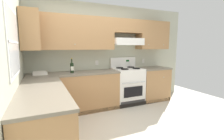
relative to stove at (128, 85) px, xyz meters
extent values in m
plane|color=beige|center=(-0.84, -1.25, -0.48)|extent=(7.04, 7.04, 0.00)
cube|color=#B7BAA3|center=(-0.38, 0.37, 0.80)|extent=(4.68, 0.12, 2.55)
cube|color=#A87A4C|center=(-1.36, 0.13, 1.32)|extent=(1.92, 0.34, 0.76)
cube|color=#A87A4C|center=(0.85, 0.13, 1.32)|extent=(0.91, 0.34, 0.76)
cube|color=#A87A4C|center=(0.00, 0.13, 1.53)|extent=(0.80, 0.34, 0.34)
cube|color=white|center=(0.00, 0.09, 1.14)|extent=(0.80, 0.46, 0.17)
cube|color=white|center=(0.00, -0.13, 1.07)|extent=(0.80, 0.03, 0.04)
sphere|color=silver|center=(-1.36, -0.05, 1.06)|extent=(0.02, 0.02, 0.02)
sphere|color=silver|center=(0.60, -0.05, 1.06)|extent=(0.02, 0.02, 0.02)
sphere|color=silver|center=(1.11, -0.05, 1.06)|extent=(0.02, 0.02, 0.02)
cube|color=silver|center=(-0.74, 0.29, 0.60)|extent=(0.08, 0.01, 0.12)
cube|color=silver|center=(-0.74, 0.29, 0.62)|extent=(0.03, 0.00, 0.03)
cube|color=silver|center=(-0.74, 0.29, 0.58)|extent=(0.03, 0.00, 0.03)
cube|color=silver|center=(0.67, 0.29, 0.60)|extent=(0.08, 0.01, 0.12)
cube|color=silver|center=(0.67, 0.29, 0.62)|extent=(0.03, 0.00, 0.03)
cube|color=silver|center=(0.67, 0.29, 0.58)|extent=(0.03, 0.00, 0.03)
cube|color=#B7BAA3|center=(-2.46, -1.15, 0.80)|extent=(0.12, 4.00, 2.55)
cube|color=white|center=(-2.41, -1.16, 1.07)|extent=(0.04, 1.00, 0.92)
cube|color=white|center=(-2.39, -1.16, 1.07)|extent=(0.01, 0.90, 0.82)
cube|color=white|center=(-2.38, -1.16, 1.07)|extent=(0.01, 0.90, 0.02)
cube|color=#A87A4C|center=(-2.22, -0.05, 1.32)|extent=(0.34, 0.64, 0.76)
cube|color=#A87A4C|center=(-1.38, -0.01, -0.04)|extent=(1.99, 0.61, 0.87)
cube|color=#756B5B|center=(-1.38, -0.01, 0.41)|extent=(2.01, 0.63, 0.04)
cube|color=#A87A4C|center=(0.80, -0.01, -0.04)|extent=(0.82, 0.61, 0.87)
cube|color=#756B5B|center=(0.80, -0.01, 0.41)|extent=(0.85, 0.63, 0.04)
cube|color=black|center=(-0.58, -0.28, -0.43)|extent=(3.54, 0.06, 0.09)
sphere|color=silver|center=(-1.78, -0.33, 0.20)|extent=(0.03, 0.03, 0.03)
sphere|color=silver|center=(0.92, -0.33, 0.20)|extent=(0.03, 0.03, 0.03)
cube|color=#A87A4C|center=(-2.09, -1.26, -0.04)|extent=(0.61, 1.89, 0.87)
cube|color=#756B5B|center=(-2.09, -1.26, 0.41)|extent=(0.63, 1.91, 0.04)
cube|color=white|center=(0.00, 0.00, -0.02)|extent=(0.76, 0.58, 0.91)
cube|color=black|center=(0.00, -0.30, -0.10)|extent=(0.53, 0.01, 0.26)
cylinder|color=silver|center=(0.00, -0.32, 0.14)|extent=(0.65, 0.02, 0.02)
cube|color=#333333|center=(0.00, -0.30, -0.38)|extent=(0.70, 0.01, 0.11)
cube|color=white|center=(0.00, 0.00, 0.44)|extent=(0.76, 0.58, 0.02)
cube|color=white|center=(0.00, 0.27, 0.58)|extent=(0.76, 0.04, 0.29)
cube|color=#053F0C|center=(0.13, 0.25, 0.63)|extent=(0.09, 0.01, 0.04)
cylinder|color=black|center=(-0.17, -0.14, 0.46)|extent=(0.19, 0.19, 0.02)
cylinder|color=black|center=(-0.17, -0.14, 0.45)|extent=(0.07, 0.07, 0.01)
cylinder|color=black|center=(0.17, -0.14, 0.46)|extent=(0.19, 0.19, 0.02)
cylinder|color=black|center=(0.17, -0.14, 0.45)|extent=(0.07, 0.07, 0.01)
cylinder|color=black|center=(-0.17, 0.14, 0.46)|extent=(0.19, 0.19, 0.02)
cylinder|color=black|center=(-0.17, 0.14, 0.45)|extent=(0.07, 0.07, 0.01)
cylinder|color=black|center=(0.17, 0.14, 0.46)|extent=(0.19, 0.19, 0.02)
cylinder|color=black|center=(0.17, 0.14, 0.45)|extent=(0.07, 0.07, 0.01)
cylinder|color=white|center=(-0.21, 0.25, 0.55)|extent=(0.04, 0.02, 0.04)
cylinder|color=white|center=(-0.07, 0.25, 0.55)|extent=(0.04, 0.02, 0.04)
cylinder|color=white|center=(0.07, 0.25, 0.55)|extent=(0.04, 0.02, 0.04)
cylinder|color=white|center=(0.21, 0.25, 0.55)|extent=(0.04, 0.02, 0.04)
cylinder|color=black|center=(-1.44, 0.00, 0.54)|extent=(0.08, 0.08, 0.21)
cone|color=black|center=(-1.44, 0.00, 0.66)|extent=(0.08, 0.08, 0.04)
cylinder|color=black|center=(-1.44, 0.00, 0.72)|extent=(0.03, 0.03, 0.09)
cylinder|color=gold|center=(-1.44, 0.00, 0.75)|extent=(0.03, 0.03, 0.02)
cube|color=silver|center=(-1.44, -0.04, 0.53)|extent=(0.07, 0.00, 0.09)
cube|color=beige|center=(-2.09, 0.01, 0.44)|extent=(0.23, 0.16, 0.02)
cube|color=beige|center=(-2.09, -0.08, 0.46)|extent=(0.28, 0.01, 0.06)
cube|color=beige|center=(-2.09, 0.10, 0.46)|extent=(0.28, 0.01, 0.06)
cube|color=beige|center=(-2.23, 0.01, 0.46)|extent=(0.01, 0.17, 0.06)
cube|color=beige|center=(-1.96, 0.01, 0.46)|extent=(0.01, 0.17, 0.06)
camera|label=1|loc=(-2.09, -3.69, 1.01)|focal=26.24mm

